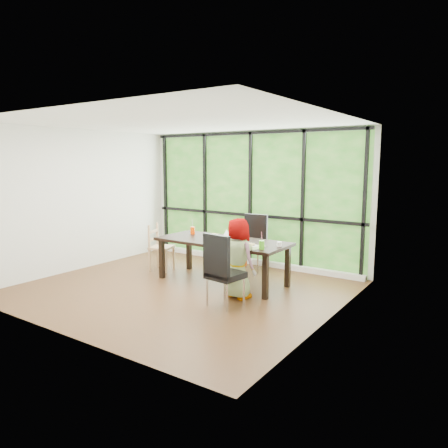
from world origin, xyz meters
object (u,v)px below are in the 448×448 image
at_px(chair_end_beech, 162,247).
at_px(chair_interior_leather, 226,270).
at_px(chair_window_leather, 252,243).
at_px(child_toddler, 240,248).
at_px(child_older, 239,258).
at_px(plate_far, 214,236).
at_px(dining_table, 222,261).
at_px(tissue_box, 227,239).
at_px(plate_near, 250,246).
at_px(white_mug, 279,244).
at_px(green_cup, 262,245).
at_px(orange_cup, 193,230).

bearing_deg(chair_end_beech, chair_interior_leather, -132.10).
distance_m(chair_window_leather, child_toddler, 0.37).
xyz_separation_m(child_older, plate_far, (-1.01, 0.74, 0.14)).
height_order(dining_table, plate_far, plate_far).
bearing_deg(child_older, chair_interior_leather, 107.70).
bearing_deg(tissue_box, chair_interior_leather, -57.08).
relative_size(chair_interior_leather, child_older, 0.87).
relative_size(plate_near, tissue_box, 1.85).
bearing_deg(tissue_box, plate_near, -8.31).
xyz_separation_m(dining_table, tissue_box, (0.18, -0.14, 0.43)).
xyz_separation_m(chair_interior_leather, plate_near, (-0.05, 0.76, 0.22)).
relative_size(chair_interior_leather, child_toddler, 1.07).
xyz_separation_m(child_toddler, plate_near, (0.67, -0.79, 0.25)).
xyz_separation_m(chair_end_beech, plate_far, (1.11, 0.17, 0.31)).
bearing_deg(child_older, white_mug, -109.83).
relative_size(chair_end_beech, child_toddler, 0.89).
bearing_deg(tissue_box, plate_far, 146.63).
height_order(plate_near, white_mug, white_mug).
bearing_deg(chair_window_leather, green_cup, -63.67).
xyz_separation_m(chair_interior_leather, green_cup, (0.22, 0.67, 0.28)).
bearing_deg(child_older, orange_cup, -12.94).
bearing_deg(white_mug, child_older, -123.27).
relative_size(chair_end_beech, child_older, 0.72).
height_order(orange_cup, white_mug, orange_cup).
bearing_deg(orange_cup, child_toddler, 25.99).
height_order(white_mug, tissue_box, tissue_box).
distance_m(plate_far, plate_near, 1.08).
bearing_deg(chair_end_beech, white_mug, -107.10).
bearing_deg(tissue_box, green_cup, -11.85).
bearing_deg(child_toddler, chair_window_leather, 59.78).
relative_size(dining_table, plate_far, 9.67).
height_order(chair_end_beech, tissue_box, chair_end_beech).
xyz_separation_m(chair_window_leather, plate_near, (0.63, -1.16, 0.22)).
bearing_deg(plate_far, chair_end_beech, -171.37).
bearing_deg(dining_table, child_older, -38.64).
bearing_deg(plate_near, child_older, -87.49).
bearing_deg(child_older, chair_end_beech, -1.68).
height_order(chair_window_leather, chair_interior_leather, same).
bearing_deg(chair_end_beech, orange_cup, -92.87).
bearing_deg(green_cup, plate_near, 161.84).
distance_m(child_older, white_mug, 0.72).
height_order(chair_interior_leather, plate_near, chair_interior_leather).
distance_m(chair_interior_leather, chair_end_beech, 2.38).
bearing_deg(dining_table, plate_near, -17.37).
bearing_deg(child_older, green_cup, -121.58).
distance_m(chair_window_leather, chair_interior_leather, 2.03).
xyz_separation_m(chair_window_leather, orange_cup, (-0.85, -0.76, 0.28)).
relative_size(chair_window_leather, orange_cup, 8.06).
relative_size(chair_window_leather, child_toddler, 1.07).
xyz_separation_m(chair_window_leather, child_older, (0.64, -1.50, 0.08)).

